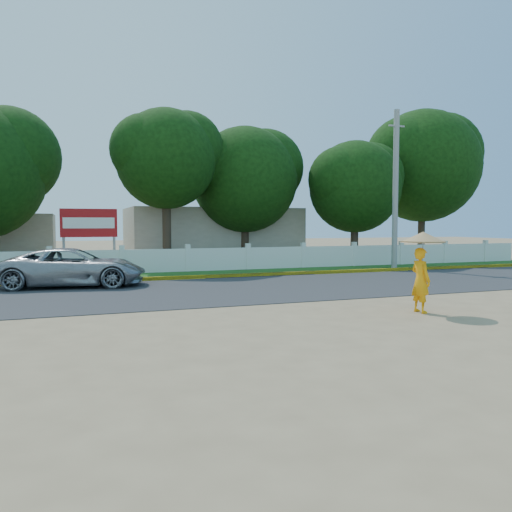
% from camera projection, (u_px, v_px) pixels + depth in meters
% --- Properties ---
extents(ground, '(120.00, 120.00, 0.00)m').
position_uv_depth(ground, '(283.00, 310.00, 12.97)').
color(ground, '#9E8460').
rests_on(ground, ground).
extents(road, '(60.00, 7.00, 0.02)m').
position_uv_depth(road, '(231.00, 289.00, 17.18)').
color(road, '#38383A').
rests_on(road, ground).
extents(grass_verge, '(60.00, 3.50, 0.03)m').
position_uv_depth(grass_verge, '(195.00, 274.00, 22.09)').
color(grass_verge, '#2D601E').
rests_on(grass_verge, ground).
extents(curb, '(40.00, 0.18, 0.16)m').
position_uv_depth(curb, '(205.00, 277.00, 20.49)').
color(curb, yellow).
rests_on(curb, ground).
extents(fence, '(40.00, 0.10, 1.10)m').
position_uv_depth(fence, '(188.00, 260.00, 23.41)').
color(fence, silver).
rests_on(fence, ground).
extents(building_near, '(10.00, 6.00, 3.20)m').
position_uv_depth(building_near, '(211.00, 235.00, 30.75)').
color(building_near, '#B7AD99').
rests_on(building_near, ground).
extents(utility_pole, '(0.28, 0.28, 7.92)m').
position_uv_depth(utility_pole, '(395.00, 190.00, 24.93)').
color(utility_pole, gray).
rests_on(utility_pole, ground).
extents(vehicle, '(5.32, 3.09, 1.39)m').
position_uv_depth(vehicle, '(74.00, 267.00, 17.82)').
color(vehicle, '#989A9F').
rests_on(vehicle, ground).
extents(monk_with_parasol, '(1.13, 1.13, 2.05)m').
position_uv_depth(monk_with_parasol, '(422.00, 260.00, 12.59)').
color(monk_with_parasol, '#FF9B0D').
rests_on(monk_with_parasol, ground).
extents(billboard, '(2.50, 0.13, 2.95)m').
position_uv_depth(billboard, '(89.00, 226.00, 22.82)').
color(billboard, gray).
rests_on(billboard, ground).
extents(tree_row, '(37.09, 7.79, 9.47)m').
position_uv_depth(tree_row, '(225.00, 172.00, 26.75)').
color(tree_row, '#473828').
rests_on(tree_row, ground).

